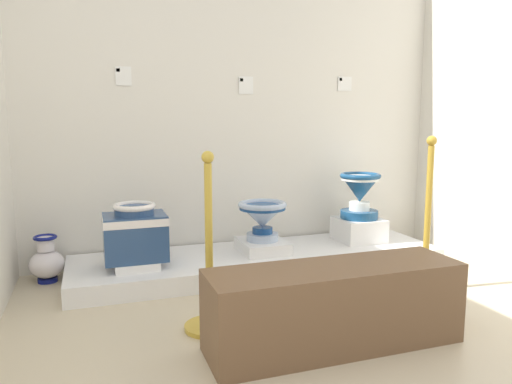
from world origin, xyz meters
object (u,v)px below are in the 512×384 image
at_px(plinth_block_tall_cobalt, 262,246).
at_px(decorative_vase_corner, 47,262).
at_px(antique_toilet_broad_patterned, 360,191).
at_px(antique_toilet_tall_cobalt, 262,215).
at_px(info_placard_third, 345,84).
at_px(plinth_block_broad_patterned, 359,229).
at_px(stanchion_post_near_right, 426,241).
at_px(museum_bench, 335,306).
at_px(antique_toilet_rightmost, 135,231).
at_px(info_placard_second, 246,85).
at_px(plinth_block_rightmost, 136,263).
at_px(stanchion_post_near_left, 210,282).
at_px(info_placard_first, 123,76).

height_order(plinth_block_tall_cobalt, decorative_vase_corner, decorative_vase_corner).
bearing_deg(antique_toilet_broad_patterned, antique_toilet_tall_cobalt, -176.06).
distance_m(antique_toilet_tall_cobalt, info_placard_third, 1.37).
relative_size(plinth_block_broad_patterned, stanchion_post_near_right, 0.34).
bearing_deg(museum_bench, decorative_vase_corner, 133.24).
bearing_deg(plinth_block_tall_cobalt, antique_toilet_rightmost, -175.04).
relative_size(antique_toilet_rightmost, stanchion_post_near_right, 0.41).
xyz_separation_m(plinth_block_broad_patterned, info_placard_second, (-0.85, 0.32, 1.14)).
xyz_separation_m(decorative_vase_corner, museum_bench, (1.39, -1.48, 0.06)).
xyz_separation_m(antique_toilet_rightmost, plinth_block_tall_cobalt, (0.92, 0.08, -0.20)).
bearing_deg(plinth_block_rightmost, info_placard_second, 26.53).
height_order(antique_toilet_rightmost, stanchion_post_near_left, stanchion_post_near_left).
relative_size(plinth_block_tall_cobalt, decorative_vase_corner, 1.18).
bearing_deg(antique_toilet_rightmost, plinth_block_broad_patterned, 4.47).
relative_size(info_placard_first, stanchion_post_near_left, 0.14).
relative_size(plinth_block_rightmost, museum_bench, 0.25).
relative_size(antique_toilet_broad_patterned, info_placard_third, 2.88).
relative_size(plinth_block_rightmost, stanchion_post_near_left, 0.34).
relative_size(info_placard_second, info_placard_third, 1.07).
bearing_deg(museum_bench, antique_toilet_broad_patterned, 55.01).
bearing_deg(info_placard_third, plinth_block_rightmost, -165.60).
height_order(plinth_block_rightmost, plinth_block_broad_patterned, plinth_block_broad_patterned).
xyz_separation_m(antique_toilet_rightmost, plinth_block_broad_patterned, (1.77, 0.14, -0.15)).
bearing_deg(decorative_vase_corner, info_placard_first, 18.14).
height_order(antique_toilet_rightmost, plinth_block_tall_cobalt, antique_toilet_rightmost).
bearing_deg(plinth_block_tall_cobalt, info_placard_third, 23.63).
bearing_deg(plinth_block_rightmost, antique_toilet_broad_patterned, 4.47).
relative_size(decorative_vase_corner, stanchion_post_near_right, 0.32).
xyz_separation_m(antique_toilet_tall_cobalt, stanchion_post_near_right, (0.83, -0.79, -0.08)).
height_order(antique_toilet_broad_patterned, stanchion_post_near_left, stanchion_post_near_left).
distance_m(info_placard_second, decorative_vase_corner, 1.93).
xyz_separation_m(antique_toilet_rightmost, stanchion_post_near_right, (1.75, -0.71, -0.04)).
relative_size(plinth_block_rightmost, plinth_block_broad_patterned, 0.93).
bearing_deg(plinth_block_rightmost, antique_toilet_tall_cobalt, 4.96).
height_order(plinth_block_tall_cobalt, museum_bench, museum_bench).
height_order(antique_toilet_tall_cobalt, info_placard_third, info_placard_third).
relative_size(info_placard_third, museum_bench, 0.10).
height_order(info_placard_first, stanchion_post_near_right, info_placard_first).
bearing_deg(antique_toilet_rightmost, info_placard_first, 90.37).
xyz_separation_m(plinth_block_rightmost, info_placard_second, (0.92, 0.46, 1.21)).
height_order(antique_toilet_broad_patterned, stanchion_post_near_right, stanchion_post_near_right).
distance_m(info_placard_third, stanchion_post_near_right, 1.58).
bearing_deg(antique_toilet_tall_cobalt, decorative_vase_corner, 172.60).
xyz_separation_m(info_placard_first, info_placard_third, (1.79, -0.00, -0.01)).
bearing_deg(info_placard_third, antique_toilet_tall_cobalt, -156.37).
relative_size(plinth_block_broad_patterned, info_placard_second, 2.54).
distance_m(plinth_block_tall_cobalt, museum_bench, 1.29).
distance_m(plinth_block_rightmost, antique_toilet_rightmost, 0.22).
bearing_deg(antique_toilet_tall_cobalt, info_placard_first, 157.70).
bearing_deg(antique_toilet_rightmost, info_placard_second, 26.53).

